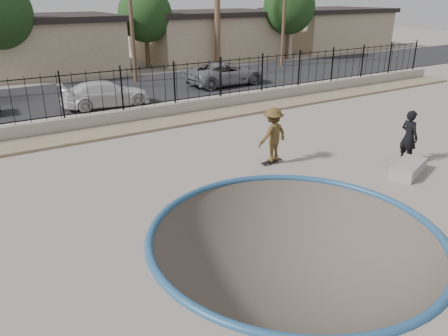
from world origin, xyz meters
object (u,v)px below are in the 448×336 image
at_px(skater, 273,138).
at_px(car_d, 226,74).
at_px(videographer, 409,137).
at_px(car_c, 106,94).
at_px(skateboard, 272,161).
at_px(concrete_ledge, 408,168).

height_order(skater, car_d, skater).
distance_m(skater, videographer, 4.53).
height_order(videographer, car_d, videographer).
relative_size(skater, videographer, 1.01).
height_order(car_c, car_d, car_d).
bearing_deg(car_d, skateboard, 152.06).
bearing_deg(car_d, car_c, 97.97).
relative_size(videographer, car_d, 0.36).
bearing_deg(skater, skateboard, -8.28).
height_order(skater, skateboard, skater).
bearing_deg(car_c, skateboard, -164.99).
relative_size(skateboard, concrete_ledge, 0.54).
xyz_separation_m(skateboard, car_c, (-2.14, 10.60, 0.61)).
height_order(concrete_ledge, car_c, car_c).
relative_size(concrete_ledge, car_d, 0.32).
height_order(skateboard, concrete_ledge, concrete_ledge).
distance_m(car_c, car_d, 8.10).
xyz_separation_m(videographer, car_d, (1.96, 14.35, -0.16)).
bearing_deg(car_d, concrete_ledge, 167.35).
xyz_separation_m(videographer, concrete_ledge, (-0.87, -0.73, -0.69)).
xyz_separation_m(skater, skateboard, (-0.00, 0.00, -0.84)).
bearing_deg(car_d, skater, 152.06).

